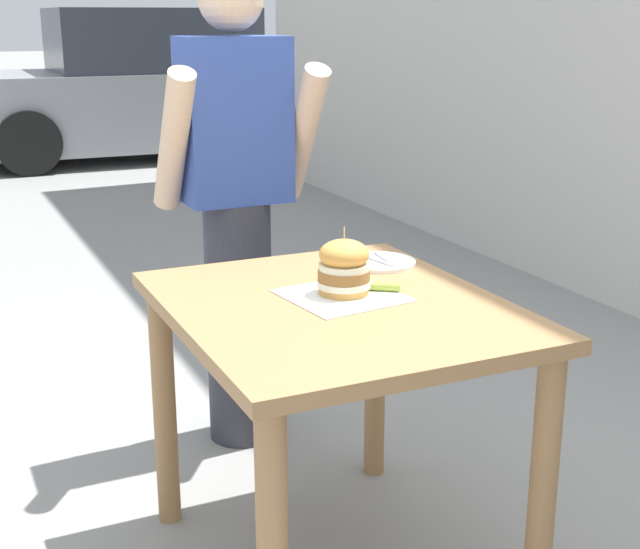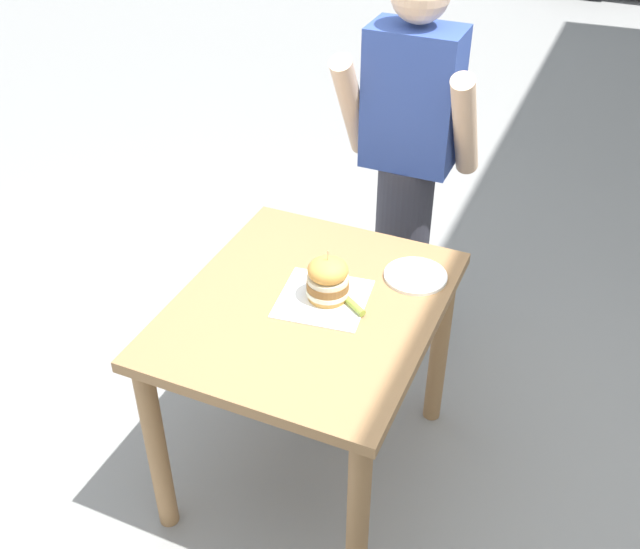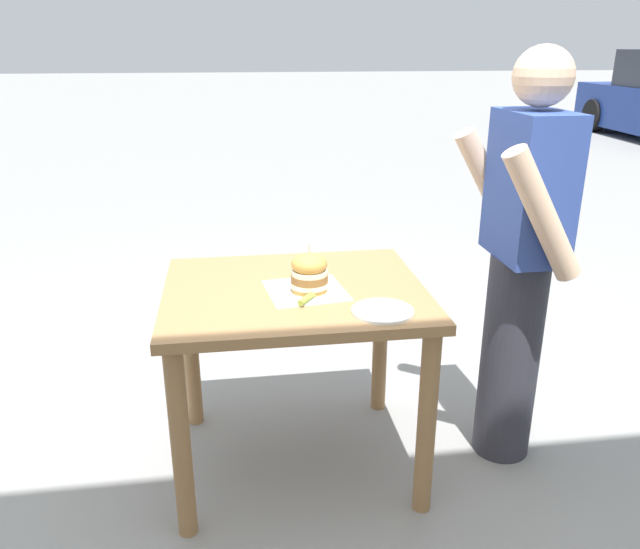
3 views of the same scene
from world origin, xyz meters
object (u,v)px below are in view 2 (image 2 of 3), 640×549
object	(u,v)px
side_plate_with_forks	(416,276)
diner_across_table	(407,167)
sandwich	(328,279)
patio_table	(308,335)
pickle_spear	(354,306)

from	to	relation	value
side_plate_with_forks	diner_across_table	distance (m)	0.66
sandwich	diner_across_table	xyz separation A→B (m)	(-0.00, 0.84, 0.01)
patio_table	side_plate_with_forks	size ratio (longest dim) A/B	4.57
pickle_spear	patio_table	bearing A→B (deg)	-169.66
patio_table	side_plate_with_forks	world-z (taller)	side_plate_with_forks
sandwich	side_plate_with_forks	bearing A→B (deg)	44.44
sandwich	patio_table	bearing A→B (deg)	-133.10
patio_table	sandwich	size ratio (longest dim) A/B	5.44
pickle_spear	diner_across_table	bearing A→B (deg)	97.16
patio_table	side_plate_with_forks	bearing A→B (deg)	44.88
sandwich	pickle_spear	distance (m)	0.12
patio_table	sandwich	bearing A→B (deg)	46.90
pickle_spear	sandwich	bearing A→B (deg)	166.88
patio_table	side_plate_with_forks	distance (m)	0.43
sandwich	pickle_spear	size ratio (longest dim) A/B	1.88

